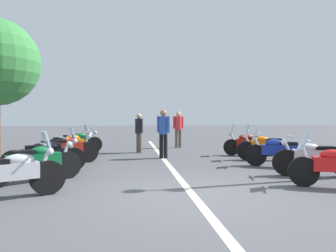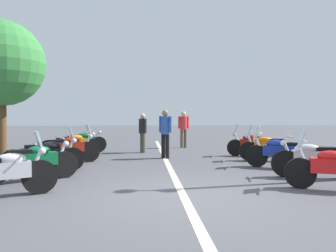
# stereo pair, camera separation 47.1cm
# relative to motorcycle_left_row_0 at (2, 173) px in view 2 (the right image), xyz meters

# --- Properties ---
(ground_plane) EXTENTS (80.00, 80.00, 0.00)m
(ground_plane) POSITION_rel_motorcycle_left_row_0_xyz_m (-0.12, -3.34, -0.47)
(ground_plane) COLOR #4C4C51
(lane_centre_stripe) EXTENTS (16.49, 0.16, 0.01)m
(lane_centre_stripe) POSITION_rel_motorcycle_left_row_0_xyz_m (4.09, -3.34, -0.47)
(lane_centre_stripe) COLOR beige
(lane_centre_stripe) RESTS_ON ground_plane
(motorcycle_left_row_0) EXTENTS (1.06, 1.87, 1.22)m
(motorcycle_left_row_0) POSITION_rel_motorcycle_left_row_0_xyz_m (0.00, 0.00, 0.00)
(motorcycle_left_row_0) COLOR black
(motorcycle_left_row_0) RESTS_ON ground_plane
(motorcycle_left_row_1) EXTENTS (1.28, 1.93, 1.01)m
(motorcycle_left_row_1) POSITION_rel_motorcycle_left_row_0_xyz_m (1.44, -0.02, -0.01)
(motorcycle_left_row_1) COLOR black
(motorcycle_left_row_1) RESTS_ON ground_plane
(motorcycle_left_row_2) EXTENTS (0.94, 2.04, 1.21)m
(motorcycle_left_row_2) POSITION_rel_motorcycle_left_row_0_xyz_m (2.62, 0.04, -0.00)
(motorcycle_left_row_2) COLOR black
(motorcycle_left_row_2) RESTS_ON ground_plane
(motorcycle_left_row_3) EXTENTS (1.03, 2.03, 1.23)m
(motorcycle_left_row_3) POSITION_rel_motorcycle_left_row_0_xyz_m (4.14, -0.17, 0.01)
(motorcycle_left_row_3) COLOR black
(motorcycle_left_row_3) RESTS_ON ground_plane
(motorcycle_left_row_4) EXTENTS (1.01, 2.07, 1.01)m
(motorcycle_left_row_4) POSITION_rel_motorcycle_left_row_0_xyz_m (5.48, -0.01, -0.01)
(motorcycle_left_row_4) COLOR black
(motorcycle_left_row_4) RESTS_ON ground_plane
(motorcycle_left_row_5) EXTENTS (1.01, 2.03, 1.00)m
(motorcycle_left_row_5) POSITION_rel_motorcycle_left_row_0_xyz_m (6.92, -0.05, -0.02)
(motorcycle_left_row_5) COLOR black
(motorcycle_left_row_5) RESTS_ON ground_plane
(motorcycle_right_row_1) EXTENTS (0.82, 2.06, 1.01)m
(motorcycle_right_row_1) POSITION_rel_motorcycle_left_row_0_xyz_m (1.34, -6.74, -0.01)
(motorcycle_right_row_1) COLOR black
(motorcycle_right_row_1) RESTS_ON ground_plane
(motorcycle_right_row_2) EXTENTS (1.03, 1.93, 1.21)m
(motorcycle_right_row_2) POSITION_rel_motorcycle_left_row_0_xyz_m (2.78, -6.54, -0.00)
(motorcycle_right_row_2) COLOR black
(motorcycle_right_row_2) RESTS_ON ground_plane
(motorcycle_right_row_3) EXTENTS (0.79, 1.98, 1.21)m
(motorcycle_right_row_3) POSITION_rel_motorcycle_left_row_0_xyz_m (4.16, -6.74, -0.01)
(motorcycle_right_row_3) COLOR black
(motorcycle_right_row_3) RESTS_ON ground_plane
(motorcycle_right_row_4) EXTENTS (0.82, 2.00, 1.20)m
(motorcycle_right_row_4) POSITION_rel_motorcycle_left_row_0_xyz_m (5.38, -6.66, -0.01)
(motorcycle_right_row_4) COLOR black
(motorcycle_right_row_4) RESTS_ON ground_plane
(bystander_0) EXTENTS (0.49, 0.32, 1.59)m
(bystander_0) POSITION_rel_motorcycle_left_row_0_xyz_m (6.85, -2.55, 0.46)
(bystander_0) COLOR brown
(bystander_0) RESTS_ON ground_plane
(bystander_1) EXTENTS (0.37, 0.43, 1.71)m
(bystander_1) POSITION_rel_motorcycle_left_row_0_xyz_m (5.08, -3.35, 0.53)
(bystander_1) COLOR black
(bystander_1) RESTS_ON ground_plane
(bystander_2) EXTENTS (0.32, 0.52, 1.69)m
(bystander_2) POSITION_rel_motorcycle_left_row_0_xyz_m (8.61, -4.45, 0.52)
(bystander_2) COLOR brown
(bystander_2) RESTS_ON ground_plane
(roadside_tree_0) EXTENTS (3.21, 3.21, 5.08)m
(roadside_tree_0) POSITION_rel_motorcycle_left_row_0_xyz_m (6.36, 2.74, 2.98)
(roadside_tree_0) COLOR brown
(roadside_tree_0) RESTS_ON ground_plane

